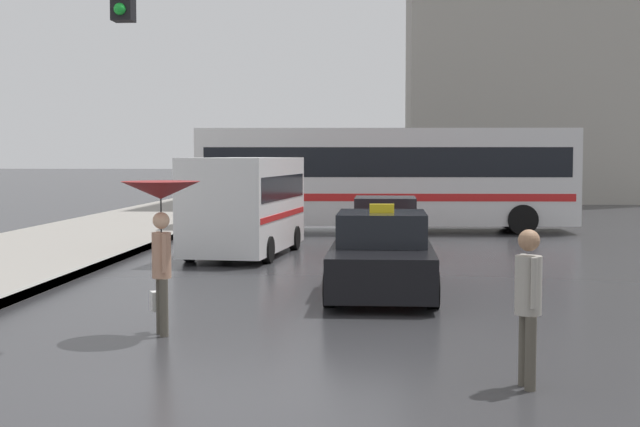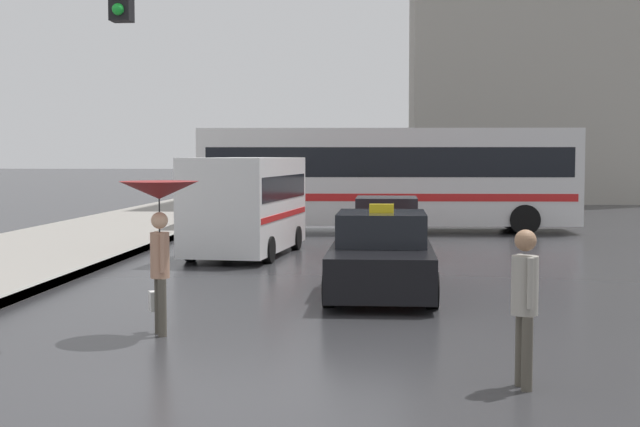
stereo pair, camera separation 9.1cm
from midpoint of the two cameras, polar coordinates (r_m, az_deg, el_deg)
ground_plane at (r=9.40m, az=-7.14°, el=-11.83°), size 300.00×300.00×0.00m
taxi at (r=16.15m, az=3.81°, el=-2.80°), size 1.91×4.41×1.64m
sedan_red at (r=23.38m, az=4.08°, el=-0.80°), size 1.91×4.23×1.41m
ambulance_van at (r=22.42m, az=-4.93°, el=0.79°), size 2.53×5.21×2.46m
city_bus at (r=29.41m, az=4.12°, el=2.50°), size 12.34×3.08×3.37m
pedestrian_with_umbrella at (r=12.56m, az=-10.35°, el=0.33°), size 1.09×1.09×2.16m
pedestrian_man at (r=9.87m, az=12.92°, el=-5.12°), size 0.33×0.44×1.73m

